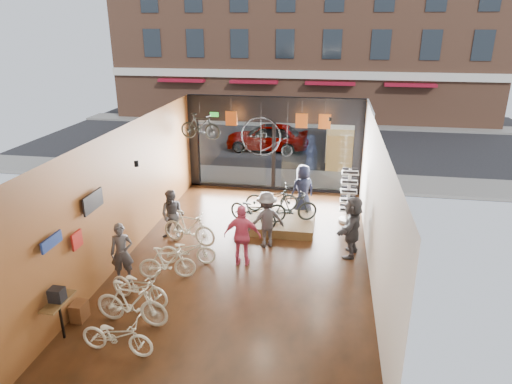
% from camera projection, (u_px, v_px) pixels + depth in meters
% --- Properties ---
extents(ground_plane, '(7.00, 12.00, 0.04)m').
position_uv_depth(ground_plane, '(247.00, 258.00, 13.46)').
color(ground_plane, black).
rests_on(ground_plane, ground).
extents(ceiling, '(7.00, 12.00, 0.04)m').
position_uv_depth(ceiling, '(246.00, 130.00, 12.12)').
color(ceiling, black).
rests_on(ceiling, ground).
extents(wall_left, '(0.04, 12.00, 3.80)m').
position_uv_depth(wall_left, '(128.00, 190.00, 13.33)').
color(wall_left, brown).
rests_on(wall_left, ground).
extents(wall_right, '(0.04, 12.00, 3.80)m').
position_uv_depth(wall_right, '(375.00, 205.00, 12.24)').
color(wall_right, beige).
rests_on(wall_right, ground).
extents(wall_back, '(7.00, 0.04, 3.80)m').
position_uv_depth(wall_back, '(176.00, 331.00, 7.22)').
color(wall_back, beige).
rests_on(wall_back, ground).
extents(storefront, '(7.00, 0.26, 3.80)m').
position_uv_depth(storefront, '(274.00, 144.00, 18.33)').
color(storefront, black).
rests_on(storefront, ground).
extents(exit_sign, '(0.35, 0.06, 0.18)m').
position_uv_depth(exit_sign, '(214.00, 114.00, 18.19)').
color(exit_sign, '#198C26').
rests_on(exit_sign, storefront).
extents(street_road, '(30.00, 18.00, 0.02)m').
position_uv_depth(street_road, '(293.00, 138.00, 27.32)').
color(street_road, black).
rests_on(street_road, ground).
extents(sidewalk_near, '(30.00, 2.40, 0.12)m').
position_uv_depth(sidewalk_near, '(277.00, 178.00, 20.08)').
color(sidewalk_near, slate).
rests_on(sidewalk_near, ground).
extents(sidewalk_far, '(30.00, 2.00, 0.12)m').
position_uv_depth(sidewalk_far, '(298.00, 123.00, 30.99)').
color(sidewalk_far, slate).
rests_on(sidewalk_far, ground).
extents(opposite_building, '(26.00, 5.00, 14.00)m').
position_uv_depth(opposite_building, '(304.00, 15.00, 30.88)').
color(opposite_building, brown).
rests_on(opposite_building, ground).
extents(street_car, '(4.40, 1.77, 1.50)m').
position_uv_depth(street_car, '(267.00, 137.00, 24.45)').
color(street_car, gray).
rests_on(street_car, street_road).
extents(box_truck, '(2.16, 6.49, 2.56)m').
position_uv_depth(box_truck, '(348.00, 134.00, 22.69)').
color(box_truck, silver).
rests_on(box_truck, street_road).
extents(floor_bike_0, '(1.64, 0.67, 0.84)m').
position_uv_depth(floor_bike_0, '(117.00, 335.00, 9.42)').
color(floor_bike_0, beige).
rests_on(floor_bike_0, ground_plane).
extents(floor_bike_1, '(1.80, 0.64, 1.06)m').
position_uv_depth(floor_bike_1, '(131.00, 303.00, 10.31)').
color(floor_bike_1, beige).
rests_on(floor_bike_1, ground_plane).
extents(floor_bike_2, '(1.78, 1.03, 0.88)m').
position_uv_depth(floor_bike_2, '(139.00, 286.00, 11.15)').
color(floor_bike_2, beige).
rests_on(floor_bike_2, ground_plane).
extents(floor_bike_3, '(1.59, 0.75, 0.92)m').
position_uv_depth(floor_bike_3, '(167.00, 263.00, 12.20)').
color(floor_bike_3, beige).
rests_on(floor_bike_3, ground_plane).
extents(floor_bike_4, '(1.70, 0.81, 0.86)m').
position_uv_depth(floor_bike_4, '(187.00, 250.00, 12.94)').
color(floor_bike_4, beige).
rests_on(floor_bike_4, ground_plane).
extents(floor_bike_5, '(1.86, 0.88, 1.08)m').
position_uv_depth(floor_bike_5, '(189.00, 228.00, 14.08)').
color(floor_bike_5, beige).
rests_on(floor_bike_5, ground_plane).
extents(display_platform, '(2.40, 1.80, 0.30)m').
position_uv_depth(display_platform, '(278.00, 223.00, 15.35)').
color(display_platform, '#4A3318').
rests_on(display_platform, ground_plane).
extents(display_bike_left, '(1.91, 1.37, 0.95)m').
position_uv_depth(display_bike_left, '(253.00, 210.00, 14.78)').
color(display_bike_left, black).
rests_on(display_bike_left, display_platform).
extents(display_bike_mid, '(1.78, 1.06, 1.03)m').
position_uv_depth(display_bike_mid, '(292.00, 207.00, 14.93)').
color(display_bike_mid, black).
rests_on(display_bike_mid, display_platform).
extents(display_bike_right, '(1.90, 0.92, 0.96)m').
position_uv_depth(display_bike_right, '(272.00, 198.00, 15.82)').
color(display_bike_right, black).
rests_on(display_bike_right, display_platform).
extents(customer_0, '(0.68, 0.55, 1.64)m').
position_uv_depth(customer_0, '(122.00, 253.00, 11.96)').
color(customer_0, '#3F3F44').
rests_on(customer_0, ground_plane).
extents(customer_1, '(0.81, 0.64, 1.63)m').
position_uv_depth(customer_1, '(173.00, 215.00, 14.33)').
color(customer_1, '#3F3F44').
rests_on(customer_1, ground_plane).
extents(customer_2, '(1.07, 0.47, 1.80)m').
position_uv_depth(customer_2, '(242.00, 236.00, 12.74)').
color(customer_2, '#CC4C72').
rests_on(customer_2, ground_plane).
extents(customer_3, '(1.31, 1.09, 1.76)m').
position_uv_depth(customer_3, '(267.00, 220.00, 13.83)').
color(customer_3, '#3F3F44').
rests_on(customer_3, ground_plane).
extents(customer_4, '(1.06, 0.96, 1.82)m').
position_uv_depth(customer_4, '(303.00, 190.00, 16.21)').
color(customer_4, '#161C33').
rests_on(customer_4, ground_plane).
extents(customer_5, '(0.94, 1.80, 1.85)m').
position_uv_depth(customer_5, '(352.00, 226.00, 13.26)').
color(customer_5, '#3F3F44').
rests_on(customer_5, ground_plane).
extents(sunglasses_rack, '(0.63, 0.55, 1.91)m').
position_uv_depth(sunglasses_rack, '(348.00, 196.00, 15.53)').
color(sunglasses_rack, white).
rests_on(sunglasses_rack, ground_plane).
extents(wall_merch, '(0.40, 2.40, 2.60)m').
position_uv_depth(wall_merch, '(71.00, 268.00, 10.28)').
color(wall_merch, navy).
rests_on(wall_merch, wall_left).
extents(penny_farthing, '(1.85, 0.06, 1.48)m').
position_uv_depth(penny_farthing, '(269.00, 138.00, 16.76)').
color(penny_farthing, black).
rests_on(penny_farthing, ceiling).
extents(hung_bike, '(1.63, 0.69, 0.95)m').
position_uv_depth(hung_bike, '(200.00, 126.00, 16.70)').
color(hung_bike, black).
rests_on(hung_bike, ceiling).
extents(jersey_left, '(0.45, 0.03, 0.55)m').
position_uv_depth(jersey_left, '(231.00, 118.00, 17.43)').
color(jersey_left, '#CC5919').
rests_on(jersey_left, ceiling).
extents(jersey_mid, '(0.45, 0.03, 0.55)m').
position_uv_depth(jersey_mid, '(302.00, 121.00, 17.02)').
color(jersey_mid, '#CC5919').
rests_on(jersey_mid, ceiling).
extents(jersey_right, '(0.45, 0.03, 0.55)m').
position_uv_depth(jersey_right, '(325.00, 122.00, 16.88)').
color(jersey_right, '#CC5919').
rests_on(jersey_right, ceiling).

